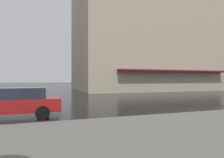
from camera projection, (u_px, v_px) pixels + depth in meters
haussmann_block_corner at (146, 21)px, 35.67m from camera, size 17.66×25.18×25.95m
car_red at (15, 102)px, 8.96m from camera, size 1.85×4.10×1.41m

